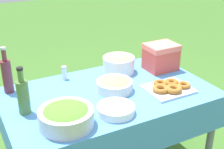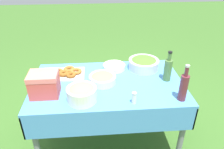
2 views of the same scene
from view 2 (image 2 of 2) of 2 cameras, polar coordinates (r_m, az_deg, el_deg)
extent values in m
plane|color=#3D6B28|center=(2.49, -0.96, -16.82)|extent=(14.00, 14.00, 0.00)
cube|color=#4C8CD1|center=(2.02, -1.13, -2.34)|extent=(1.38, 0.83, 0.02)
cube|color=#4C8CD1|center=(2.43, -1.72, 0.35)|extent=(1.38, 0.01, 0.22)
cube|color=#4C8CD1|center=(1.77, -0.22, -12.77)|extent=(1.38, 0.01, 0.22)
cube|color=#4C8CD1|center=(2.23, 16.81, -4.13)|extent=(0.01, 0.83, 0.22)
cube|color=#4C8CD1|center=(2.17, -19.58, -5.72)|extent=(0.01, 0.83, 0.22)
cylinder|color=slate|center=(2.63, 12.36, -4.48)|extent=(0.05, 0.05, 0.72)
cylinder|color=slate|center=(2.58, -15.79, -5.71)|extent=(0.05, 0.05, 0.72)
cylinder|color=slate|center=(2.11, 17.65, -15.30)|extent=(0.05, 0.05, 0.72)
cylinder|color=slate|center=(2.05, -19.05, -17.24)|extent=(0.05, 0.05, 0.72)
cylinder|color=silver|center=(2.25, 8.26, 2.69)|extent=(0.31, 0.31, 0.10)
ellipsoid|color=#51892D|center=(2.23, 8.33, 3.48)|extent=(0.27, 0.27, 0.07)
cylinder|color=white|center=(1.77, -7.87, -5.16)|extent=(0.24, 0.24, 0.12)
ellipsoid|color=tan|center=(1.74, -7.97, -3.95)|extent=(0.21, 0.21, 0.07)
cube|color=silver|center=(2.17, -11.19, 0.08)|extent=(0.30, 0.25, 0.02)
torus|color=#93561E|center=(2.14, -12.54, 0.28)|extent=(0.12, 0.12, 0.04)
torus|color=#A36628|center=(2.16, -9.38, 0.82)|extent=(0.11, 0.11, 0.03)
torus|color=#A36628|center=(2.20, -11.14, 1.36)|extent=(0.16, 0.16, 0.04)
torus|color=#A36628|center=(2.20, -13.83, 0.87)|extent=(0.13, 0.13, 0.03)
torus|color=#93561E|center=(2.11, -10.69, -0.11)|extent=(0.13, 0.13, 0.03)
cylinder|color=white|center=(2.24, 0.56, 1.65)|extent=(0.22, 0.22, 0.01)
cylinder|color=white|center=(2.23, 0.56, 1.92)|extent=(0.22, 0.22, 0.01)
cylinder|color=white|center=(2.23, 0.56, 2.19)|extent=(0.22, 0.22, 0.01)
cylinder|color=white|center=(2.22, 0.57, 2.47)|extent=(0.22, 0.22, 0.01)
cylinder|color=#4C7238|center=(2.07, 14.33, 1.08)|extent=(0.07, 0.07, 0.20)
cylinder|color=#4C7238|center=(2.01, 14.82, 4.53)|extent=(0.03, 0.03, 0.07)
cylinder|color=black|center=(1.99, 14.98, 5.65)|extent=(0.04, 0.04, 0.02)
cylinder|color=maroon|center=(1.82, 18.15, -3.37)|extent=(0.07, 0.07, 0.22)
cylinder|color=maroon|center=(1.75, 18.91, 0.75)|extent=(0.03, 0.03, 0.08)
cylinder|color=#B7B7B7|center=(1.73, 19.16, 2.10)|extent=(0.03, 0.03, 0.02)
cylinder|color=silver|center=(2.00, -2.49, -1.23)|extent=(0.24, 0.24, 0.07)
ellipsoid|color=tan|center=(1.99, -2.50, -0.68)|extent=(0.22, 0.22, 0.06)
cube|color=#E04C42|center=(1.89, -17.18, -2.97)|extent=(0.23, 0.18, 0.16)
cube|color=#FF7A70|center=(1.84, -17.64, -0.32)|extent=(0.24, 0.19, 0.04)
cylinder|color=white|center=(1.74, 5.78, -6.26)|extent=(0.04, 0.04, 0.09)
cylinder|color=silver|center=(1.71, 5.86, -4.94)|extent=(0.04, 0.04, 0.01)
camera|label=1|loc=(3.48, 12.50, 27.80)|focal=50.00mm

